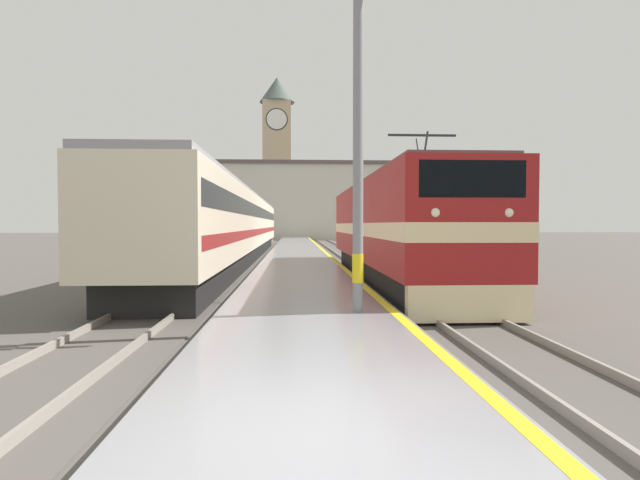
{
  "coord_description": "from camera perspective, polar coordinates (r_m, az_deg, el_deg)",
  "views": [
    {
      "loc": [
        -0.31,
        -4.29,
        2.2
      ],
      "look_at": [
        0.94,
        19.19,
        1.46
      ],
      "focal_mm": 28.0,
      "sensor_mm": 36.0,
      "label": 1
    }
  ],
  "objects": [
    {
      "name": "ground_plane",
      "position": [
        34.37,
        -2.52,
        -1.88
      ],
      "size": [
        200.0,
        200.0,
        0.0
      ],
      "primitive_type": "plane",
      "color": "#514C47"
    },
    {
      "name": "station_building",
      "position": [
        73.59,
        -3.32,
        4.43
      ],
      "size": [
        28.42,
        8.82,
        11.13
      ],
      "color": "beige",
      "rests_on": "ground"
    },
    {
      "name": "clock_tower",
      "position": [
        81.24,
        -4.91,
        9.94
      ],
      "size": [
        5.56,
        5.56,
        25.65
      ],
      "color": "tan",
      "rests_on": "ground"
    },
    {
      "name": "catenary_mast",
      "position": [
        10.49,
        5.17,
        14.42
      ],
      "size": [
        2.79,
        0.23,
        8.0
      ],
      "color": "gray",
      "rests_on": "platform"
    },
    {
      "name": "rail_track_far",
      "position": [
        29.58,
        -9.81,
        -2.44
      ],
      "size": [
        2.83,
        140.0,
        0.16
      ],
      "color": "#514C47",
      "rests_on": "ground"
    },
    {
      "name": "locomotive_train",
      "position": [
        19.25,
        8.36,
        1.15
      ],
      "size": [
        2.92,
        17.06,
        4.87
      ],
      "color": "black",
      "rests_on": "ground"
    },
    {
      "name": "platform",
      "position": [
        29.36,
        -2.43,
        -2.11
      ],
      "size": [
        3.79,
        140.0,
        0.41
      ],
      "color": "gray",
      "rests_on": "ground"
    },
    {
      "name": "passenger_train",
      "position": [
        31.47,
        -9.41,
        1.68
      ],
      "size": [
        2.92,
        41.06,
        3.99
      ],
      "color": "black",
      "rests_on": "ground"
    },
    {
      "name": "rail_track_near",
      "position": [
        29.62,
        4.35,
        -2.41
      ],
      "size": [
        2.84,
        140.0,
        0.16
      ],
      "color": "#514C47",
      "rests_on": "ground"
    }
  ]
}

